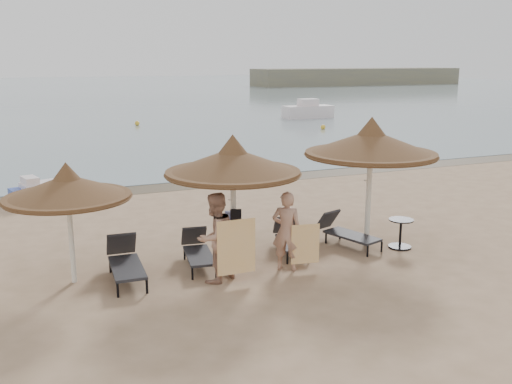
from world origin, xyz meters
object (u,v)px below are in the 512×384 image
lounger_near_left (198,250)px  side_table (400,234)px  palapa_right (371,144)px  person_left (215,231)px  lounger_far_right (345,231)px  person_right (287,225)px  lounger_far_left (125,261)px  palapa_left (67,187)px  lounger_near_right (290,237)px  palapa_center (233,162)px  pedal_boat (41,192)px

lounger_near_left → side_table: (5.10, -0.85, -0.00)m
palapa_right → person_left: (-4.42, -0.85, -1.50)m
lounger_far_right → person_right: bearing=-172.3°
lounger_far_left → palapa_left: bearing=174.0°
palapa_right → lounger_near_left: 5.03m
lounger_near_right → person_right: 1.49m
lounger_near_left → side_table: 5.17m
person_left → person_right: 1.71m
palapa_left → person_left: (2.84, -1.12, -0.95)m
palapa_left → palapa_center: palapa_center is taller
lounger_far_left → lounger_near_right: (4.11, 0.21, -0.05)m
palapa_right → person_left: palapa_right is taller
lounger_near_right → palapa_right: bearing=5.2°
lounger_far_left → pedal_boat: size_ratio=0.94×
palapa_center → palapa_right: bearing=1.7°
palapa_right → lounger_near_left: bearing=176.3°
person_right → lounger_near_left: bearing=2.9°
lounger_far_right → palapa_center: bearing=167.9°
palapa_left → person_right: palapa_left is taller
lounger_near_right → lounger_near_left: bearing=-165.7°
person_left → person_right: bearing=154.0°
lounger_near_right → side_table: 2.84m
palapa_right → person_right: (-2.71, -0.82, -1.57)m
palapa_left → side_table: 8.12m
palapa_left → palapa_center: bearing=-6.2°
palapa_center → person_right: bearing=-35.2°
lounger_near_left → palapa_center: bearing=-19.6°
lounger_near_right → lounger_far_right: (1.51, -0.13, 0.02)m
person_left → side_table: bearing=156.5°
palapa_left → side_table: size_ratio=3.54×
palapa_center → pedal_boat: bearing=114.7°
lounger_near_right → person_left: person_left is taller
palapa_left → lounger_near_right: (5.19, 0.04, -1.74)m
palapa_center → lounger_far_right: size_ratio=1.62×
pedal_boat → palapa_left: bearing=-102.6°
lounger_near_left → lounger_far_left: bearing=-165.2°
palapa_center → palapa_right: 3.73m
lounger_far_left → pedal_boat: bearing=102.7°
person_left → lounger_near_left: bearing=-114.1°
palapa_left → lounger_near_left: (2.78, 0.01, -1.74)m
palapa_left → lounger_near_left: size_ratio=1.46×
palapa_left → side_table: palapa_left is taller
palapa_left → side_table: (7.88, -0.83, -1.74)m
palapa_center → lounger_near_right: (1.66, 0.42, -2.10)m
palapa_right → side_table: palapa_right is taller
lounger_far_right → pedal_boat: (-6.99, 8.01, -0.04)m
lounger_far_left → person_left: bearing=-25.2°
lounger_far_right → person_left: size_ratio=0.84×
lounger_far_left → lounger_near_right: bearing=6.0°
lounger_near_right → side_table: bearing=-4.1°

